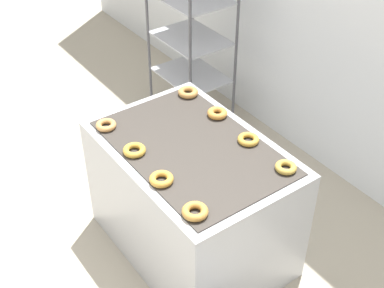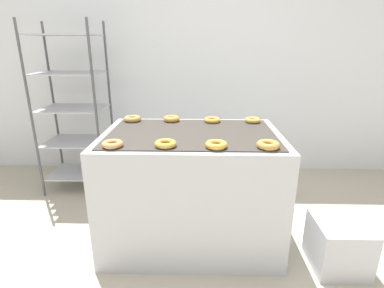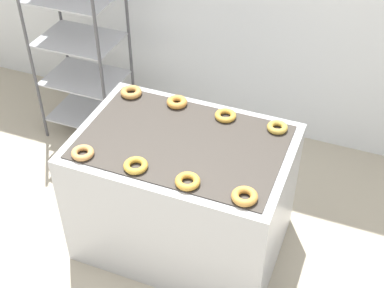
% 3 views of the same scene
% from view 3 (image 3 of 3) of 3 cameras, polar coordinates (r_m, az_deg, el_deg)
% --- Properties ---
extents(fryer_machine, '(1.29, 0.88, 0.87)m').
position_cam_3_polar(fryer_machine, '(3.44, -0.92, -5.33)').
color(fryer_machine, '#B7BABF').
rests_on(fryer_machine, ground_plane).
extents(baking_rack_cart, '(0.64, 0.49, 1.69)m').
position_cam_3_polar(baking_rack_cart, '(4.28, -11.92, 10.82)').
color(baking_rack_cart, '#4C4C51').
rests_on(baking_rack_cart, ground_plane).
extents(donut_near_left, '(0.13, 0.13, 0.04)m').
position_cam_3_polar(donut_near_left, '(3.10, -11.59, -0.94)').
color(donut_near_left, tan).
rests_on(donut_near_left, fryer_machine).
extents(donut_near_midleft, '(0.14, 0.14, 0.04)m').
position_cam_3_polar(donut_near_midleft, '(2.97, -6.03, -2.30)').
color(donut_near_midleft, gold).
rests_on(donut_near_midleft, fryer_machine).
extents(donut_near_midright, '(0.14, 0.14, 0.04)m').
position_cam_3_polar(donut_near_midright, '(2.86, -0.47, -3.99)').
color(donut_near_midright, gold).
rests_on(donut_near_midright, fryer_machine).
extents(donut_near_right, '(0.14, 0.14, 0.04)m').
position_cam_3_polar(donut_near_right, '(2.79, 5.63, -5.58)').
color(donut_near_right, '#C0873B').
rests_on(donut_near_right, fryer_machine).
extents(donut_far_left, '(0.14, 0.14, 0.04)m').
position_cam_3_polar(donut_far_left, '(3.54, -6.51, 5.52)').
color(donut_far_left, '#BC8543').
rests_on(donut_far_left, fryer_machine).
extents(donut_far_midleft, '(0.13, 0.13, 0.04)m').
position_cam_3_polar(donut_far_midleft, '(3.43, -1.62, 4.50)').
color(donut_far_midleft, '#CD893A').
rests_on(donut_far_midleft, fryer_machine).
extents(donut_far_midright, '(0.13, 0.13, 0.04)m').
position_cam_3_polar(donut_far_midright, '(3.32, 3.59, 3.05)').
color(donut_far_midright, gold).
rests_on(donut_far_midright, fryer_machine).
extents(donut_far_right, '(0.13, 0.13, 0.04)m').
position_cam_3_polar(donut_far_right, '(3.26, 9.09, 1.77)').
color(donut_far_right, gold).
rests_on(donut_far_right, fryer_machine).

